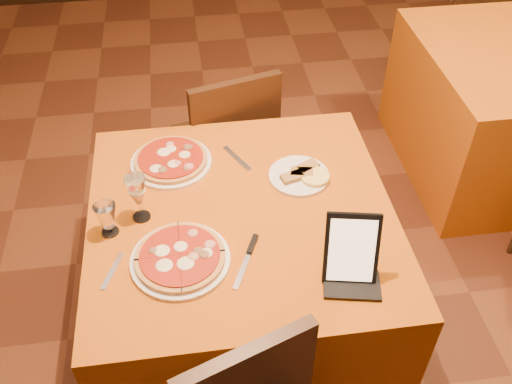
{
  "coord_description": "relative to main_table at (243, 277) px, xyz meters",
  "views": [
    {
      "loc": [
        -0.49,
        -1.5,
        2.21
      ],
      "look_at": [
        -0.29,
        -0.08,
        0.86
      ],
      "focal_mm": 40.0,
      "sensor_mm": 36.0,
      "label": 1
    }
  ],
  "objects": [
    {
      "name": "floor",
      "position": [
        0.34,
        0.06,
        -0.38
      ],
      "size": [
        6.0,
        7.0,
        0.01
      ],
      "primitive_type": "cube",
      "color": "#5E2D19",
      "rests_on": "ground"
    },
    {
      "name": "main_table",
      "position": [
        0.0,
        0.0,
        0.0
      ],
      "size": [
        1.1,
        1.1,
        0.75
      ],
      "primitive_type": "cube",
      "color": "#B5550B",
      "rests_on": "floor"
    },
    {
      "name": "chair_main_far",
      "position": [
        0.0,
        0.8,
        0.08
      ],
      "size": [
        0.48,
        0.48,
        0.91
      ],
      "primitive_type": null,
      "rotation": [
        0.0,
        0.0,
        3.4
      ],
      "color": "black",
      "rests_on": "floor"
    },
    {
      "name": "chair_side_far",
      "position": [
        1.63,
        1.78,
        0.08
      ],
      "size": [
        0.51,
        0.51,
        0.91
      ],
      "primitive_type": null,
      "rotation": [
        0.0,
        0.0,
        3.27
      ],
      "color": "black",
      "rests_on": "floor"
    },
    {
      "name": "pizza_near",
      "position": [
        -0.23,
        -0.2,
        0.39
      ],
      "size": [
        0.33,
        0.33,
        0.03
      ],
      "rotation": [
        0.0,
        0.0,
        -0.37
      ],
      "color": "white",
      "rests_on": "main_table"
    },
    {
      "name": "pizza_far",
      "position": [
        -0.24,
        0.3,
        0.39
      ],
      "size": [
        0.32,
        0.32,
        0.03
      ],
      "rotation": [
        0.0,
        0.0,
        -0.27
      ],
      "color": "white",
      "rests_on": "main_table"
    },
    {
      "name": "cutlet_dish",
      "position": [
        0.24,
        0.16,
        0.39
      ],
      "size": [
        0.23,
        0.23,
        0.03
      ],
      "rotation": [
        0.0,
        0.0,
        0.4
      ],
      "color": "white",
      "rests_on": "main_table"
    },
    {
      "name": "wine_glass",
      "position": [
        -0.36,
        0.02,
        0.47
      ],
      "size": [
        0.08,
        0.08,
        0.19
      ],
      "primitive_type": null,
      "rotation": [
        0.0,
        0.0,
        -0.14
      ],
      "color": "#F0D088",
      "rests_on": "main_table"
    },
    {
      "name": "water_glass",
      "position": [
        -0.46,
        -0.04,
        0.44
      ],
      "size": [
        0.08,
        0.08,
        0.13
      ],
      "primitive_type": null,
      "rotation": [
        0.0,
        0.0,
        0.3
      ],
      "color": "silver",
      "rests_on": "main_table"
    },
    {
      "name": "tablet",
      "position": [
        0.31,
        -0.33,
        0.49
      ],
      "size": [
        0.19,
        0.13,
        0.23
      ],
      "primitive_type": "cube",
      "rotation": [
        -0.35,
        0.0,
        -0.2
      ],
      "color": "black",
      "rests_on": "main_table"
    },
    {
      "name": "knife",
      "position": [
        -0.02,
        -0.24,
        0.38
      ],
      "size": [
        0.11,
        0.21,
        0.01
      ],
      "primitive_type": "cube",
      "rotation": [
        0.0,
        0.0,
        1.15
      ],
      "color": "#B8B8BF",
      "rests_on": "main_table"
    },
    {
      "name": "fork_near",
      "position": [
        -0.45,
        -0.21,
        0.38
      ],
      "size": [
        0.07,
        0.15,
        0.01
      ],
      "primitive_type": "cube",
      "rotation": [
        0.0,
        0.0,
        1.2
      ],
      "color": "#B3B3BA",
      "rests_on": "main_table"
    },
    {
      "name": "fork_far",
      "position": [
        0.02,
        0.3,
        0.38
      ],
      "size": [
        0.1,
        0.17,
        0.01
      ],
      "primitive_type": "cube",
      "rotation": [
        0.0,
        0.0,
        2.05
      ],
      "color": "silver",
      "rests_on": "main_table"
    }
  ]
}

